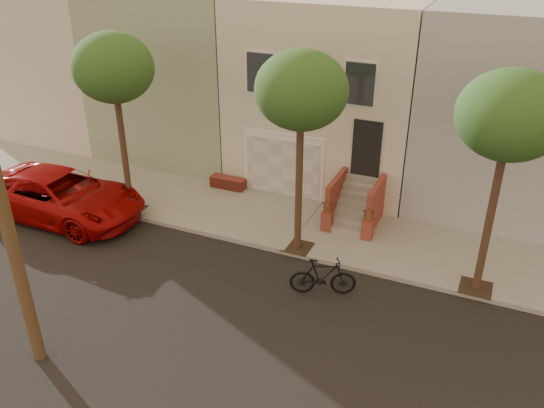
% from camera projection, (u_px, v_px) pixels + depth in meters
% --- Properties ---
extents(ground, '(90.00, 90.00, 0.00)m').
position_uv_depth(ground, '(211.00, 312.00, 15.24)').
color(ground, black).
rests_on(ground, ground).
extents(sidewalk, '(40.00, 3.70, 0.15)m').
position_uv_depth(sidewalk, '(286.00, 223.00, 19.55)').
color(sidewalk, gray).
rests_on(sidewalk, ground).
extents(house_row, '(33.10, 11.70, 7.00)m').
position_uv_depth(house_row, '(342.00, 82.00, 22.66)').
color(house_row, beige).
rests_on(house_row, sidewalk).
extents(tree_left, '(2.70, 2.57, 6.30)m').
position_uv_depth(tree_left, '(113.00, 69.00, 17.97)').
color(tree_left, '#2D2116').
rests_on(tree_left, sidewalk).
extents(tree_mid, '(2.70, 2.57, 6.30)m').
position_uv_depth(tree_mid, '(301.00, 92.00, 15.64)').
color(tree_mid, '#2D2116').
rests_on(tree_mid, sidewalk).
extents(tree_right, '(2.70, 2.57, 6.30)m').
position_uv_depth(tree_right, '(511.00, 117.00, 13.66)').
color(tree_right, '#2D2116').
rests_on(tree_right, sidewalk).
extents(pickup_truck, '(6.16, 2.87, 1.71)m').
position_uv_depth(pickup_truck, '(60.00, 195.00, 19.73)').
color(pickup_truck, '#9A0607').
rests_on(pickup_truck, ground).
extents(motorcycle, '(1.96, 1.18, 1.14)m').
position_uv_depth(motorcycle, '(323.00, 277.00, 15.76)').
color(motorcycle, black).
rests_on(motorcycle, ground).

